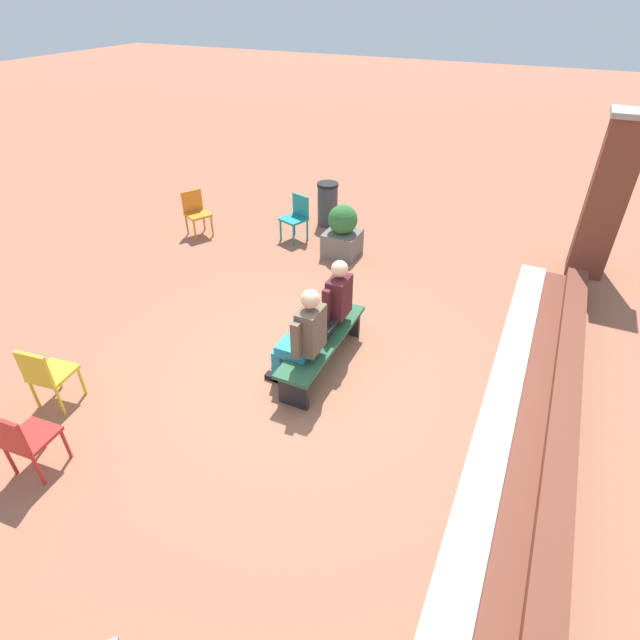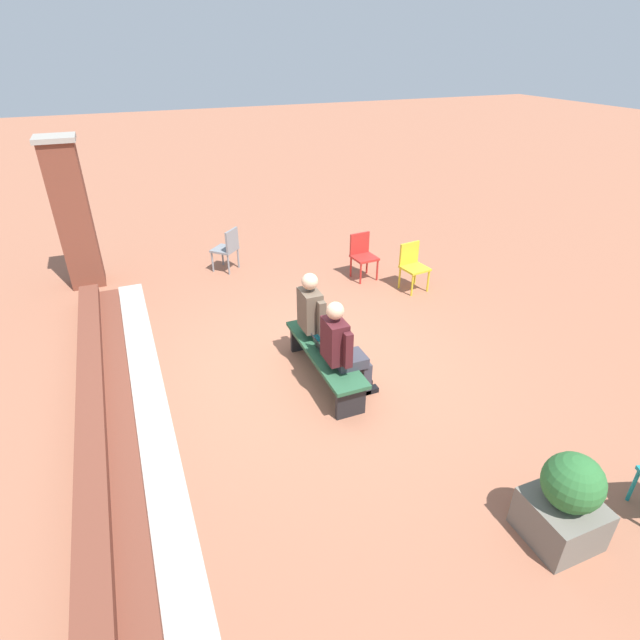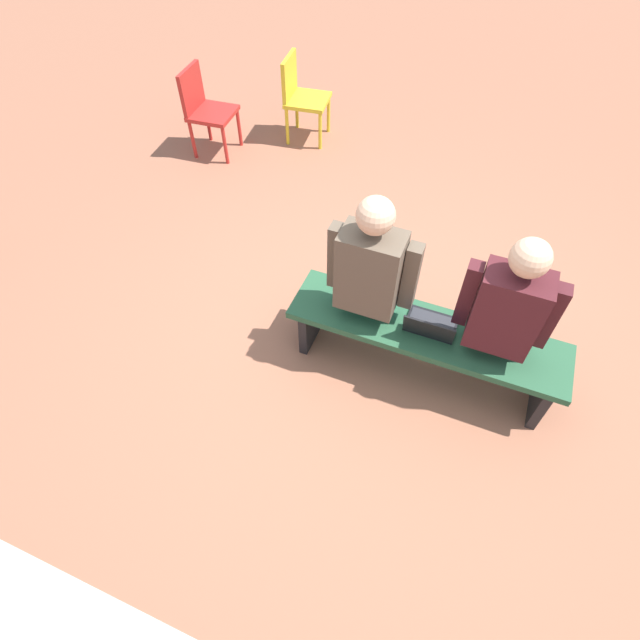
{
  "view_description": "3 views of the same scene",
  "coord_description": "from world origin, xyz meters",
  "px_view_note": "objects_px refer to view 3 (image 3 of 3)",
  "views": [
    {
      "loc": [
        4.28,
        2.15,
        4.16
      ],
      "look_at": [
        -0.45,
        -0.08,
        0.58
      ],
      "focal_mm": 28.0,
      "sensor_mm": 36.0,
      "label": 1
    },
    {
      "loc": [
        -5.27,
        2.15,
        3.97
      ],
      "look_at": [
        -0.21,
        0.08,
        0.88
      ],
      "focal_mm": 28.0,
      "sensor_mm": 36.0,
      "label": 2
    },
    {
      "loc": [
        -0.39,
        2.15,
        2.95
      ],
      "look_at": [
        0.3,
        0.45,
        0.74
      ],
      "focal_mm": 28.0,
      "sensor_mm": 36.0,
      "label": 3
    }
  ],
  "objects_px": {
    "person_student": "(504,312)",
    "plastic_chair_far_left": "(300,93)",
    "bench": "(425,338)",
    "person_adult": "(374,274)",
    "plastic_chair_by_pillar": "(205,106)",
    "laptop": "(430,326)"
  },
  "relations": [
    {
      "from": "person_adult",
      "to": "plastic_chair_by_pillar",
      "type": "relative_size",
      "value": 1.64
    },
    {
      "from": "plastic_chair_by_pillar",
      "to": "plastic_chair_far_left",
      "type": "xyz_separation_m",
      "value": [
        -0.78,
        -0.6,
        0.0
      ]
    },
    {
      "from": "bench",
      "to": "plastic_chair_by_pillar",
      "type": "distance_m",
      "value": 3.37
    },
    {
      "from": "laptop",
      "to": "bench",
      "type": "bearing_deg",
      "value": -41.37
    },
    {
      "from": "bench",
      "to": "person_adult",
      "type": "bearing_deg",
      "value": -9.6
    },
    {
      "from": "bench",
      "to": "plastic_chair_far_left",
      "type": "height_order",
      "value": "plastic_chair_far_left"
    },
    {
      "from": "bench",
      "to": "person_adult",
      "type": "relative_size",
      "value": 1.31
    },
    {
      "from": "bench",
      "to": "laptop",
      "type": "height_order",
      "value": "laptop"
    },
    {
      "from": "person_student",
      "to": "plastic_chair_far_left",
      "type": "distance_m",
      "value": 3.43
    },
    {
      "from": "plastic_chair_far_left",
      "to": "bench",
      "type": "bearing_deg",
      "value": 128.16
    },
    {
      "from": "bench",
      "to": "plastic_chair_by_pillar",
      "type": "relative_size",
      "value": 2.14
    },
    {
      "from": "plastic_chair_by_pillar",
      "to": "plastic_chair_far_left",
      "type": "relative_size",
      "value": 1.0
    },
    {
      "from": "bench",
      "to": "laptop",
      "type": "distance_m",
      "value": 0.15
    },
    {
      "from": "person_student",
      "to": "plastic_chair_by_pillar",
      "type": "height_order",
      "value": "person_student"
    },
    {
      "from": "laptop",
      "to": "plastic_chair_far_left",
      "type": "distance_m",
      "value": 3.23
    },
    {
      "from": "person_student",
      "to": "laptop",
      "type": "distance_m",
      "value": 0.45
    },
    {
      "from": "laptop",
      "to": "plastic_chair_far_left",
      "type": "xyz_separation_m",
      "value": [
        2.0,
        -2.53,
        -0.02
      ]
    },
    {
      "from": "laptop",
      "to": "plastic_chair_far_left",
      "type": "relative_size",
      "value": 0.38
    },
    {
      "from": "laptop",
      "to": "plastic_chair_by_pillar",
      "type": "bearing_deg",
      "value": -34.83
    },
    {
      "from": "laptop",
      "to": "plastic_chair_by_pillar",
      "type": "relative_size",
      "value": 0.38
    },
    {
      "from": "person_adult",
      "to": "plastic_chair_far_left",
      "type": "bearing_deg",
      "value": -57.33
    },
    {
      "from": "person_student",
      "to": "person_adult",
      "type": "relative_size",
      "value": 0.98
    }
  ]
}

